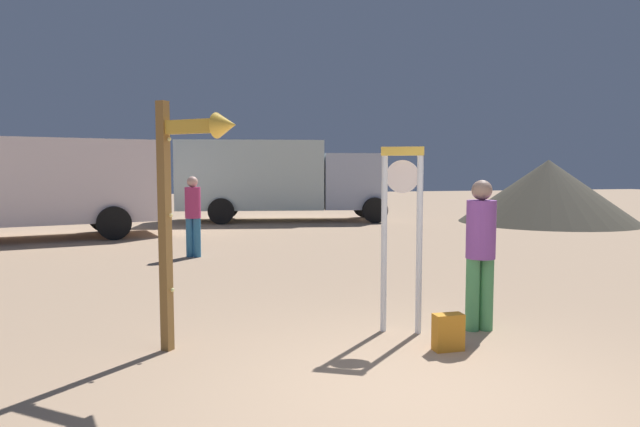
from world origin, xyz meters
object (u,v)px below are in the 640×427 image
box_truck_near (44,183)px  box_truck_far (275,177)px  backpack (448,332)px  standing_clock (402,220)px  dome_tent (548,191)px  arrow_sign (186,186)px  person_distant (193,212)px  person_near_clock (481,247)px

box_truck_near → box_truck_far: box_truck_far is taller
backpack → box_truck_far: bearing=87.4°
standing_clock → box_truck_near: bearing=120.0°
box_truck_near → dome_tent: bearing=2.4°
arrow_sign → box_truck_far: box_truck_far is taller
person_distant → box_truck_near: size_ratio=0.25×
person_distant → dome_tent: bearing=21.6°
backpack → dome_tent: 15.57m
person_distant → box_truck_far: size_ratio=0.23×
arrow_sign → person_near_clock: arrow_sign is taller
person_near_clock → box_truck_far: 14.38m
person_near_clock → backpack: 1.20m
standing_clock → dome_tent: 15.14m
person_near_clock → person_distant: (-3.13, 6.43, -0.02)m
arrow_sign → dome_tent: 16.99m
person_near_clock → box_truck_near: box_truck_near is taller
box_truck_near → person_near_clock: bearing=-56.8°
standing_clock → person_distant: (-2.21, 6.27, -0.34)m
dome_tent → box_truck_near: bearing=-177.6°
dome_tent → person_distant: bearing=-158.4°
standing_clock → arrow_sign: bearing=-175.5°
person_near_clock → backpack: person_near_clock is taller
backpack → person_near_clock: bearing=39.5°
box_truck_far → box_truck_near: bearing=-152.0°
arrow_sign → backpack: arrow_sign is taller
backpack → box_truck_far: box_truck_far is taller
standing_clock → box_truck_near: 12.14m
person_distant → box_truck_far: 8.55m
standing_clock → backpack: 1.36m
person_near_clock → backpack: size_ratio=4.56×
arrow_sign → dome_tent: arrow_sign is taller
arrow_sign → box_truck_far: (3.30, 14.40, -0.12)m
standing_clock → box_truck_far: (0.89, 14.21, 0.29)m
arrow_sign → dome_tent: (12.60, 11.38, -0.61)m
box_truck_near → dome_tent: 16.28m
person_near_clock → dome_tent: (9.28, 11.35, 0.13)m
standing_clock → person_near_clock: size_ratio=1.21×
box_truck_far → dome_tent: 9.79m
box_truck_near → dome_tent: (16.26, 0.68, -0.41)m
box_truck_far → person_distant: bearing=-111.4°
standing_clock → arrow_sign: (-2.41, -0.19, 0.41)m
standing_clock → arrow_sign: arrow_sign is taller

